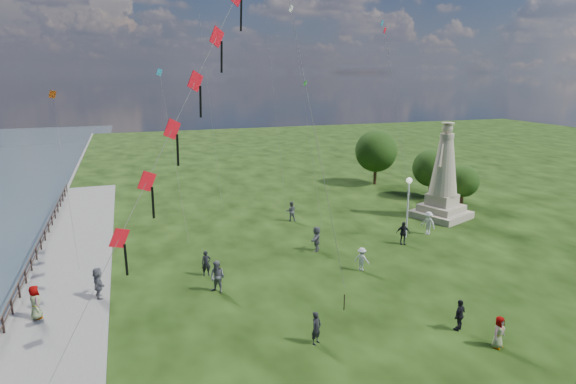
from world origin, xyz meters
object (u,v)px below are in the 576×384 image
object	(u,v)px
person_3	(460,315)
person_7	(291,211)
person_5	(98,284)
lamppost	(408,195)
person_1	(217,277)
statue	(443,183)
person_9	(403,233)
person_6	(206,263)
person_0	(316,328)
person_2	(362,259)
person_10	(35,304)
person_11	(317,239)
person_4	(499,332)
person_8	(428,223)

from	to	relation	value
person_3	person_7	size ratio (longest dim) A/B	0.94
person_3	person_5	world-z (taller)	person_5
lamppost	person_1	size ratio (longest dim) A/B	2.49
lamppost	person_7	distance (m)	10.21
statue	person_9	bearing A→B (deg)	-167.08
person_7	person_3	bearing A→B (deg)	111.73
person_3	person_5	bearing A→B (deg)	-55.41
person_1	person_6	xyz separation A→B (m)	(-0.23, 2.59, -0.15)
person_0	person_6	bearing A→B (deg)	77.84
person_2	person_9	size ratio (longest dim) A/B	0.88
person_1	person_10	world-z (taller)	person_1
person_6	person_11	world-z (taller)	person_11
person_4	person_6	distance (m)	16.98
person_0	person_6	world-z (taller)	person_6
person_0	person_1	bearing A→B (deg)	83.10
person_1	person_2	bearing A→B (deg)	43.60
person_7	person_10	size ratio (longest dim) A/B	0.96
person_0	person_8	distance (m)	18.56
lamppost	person_5	xyz separation A→B (m)	(-22.10, -3.54, -2.54)
person_2	lamppost	bearing A→B (deg)	-96.93
person_7	person_8	distance (m)	11.35
person_2	person_9	xyz separation A→B (m)	(5.15, 3.41, 0.10)
person_6	person_9	bearing A→B (deg)	4.54
person_4	person_5	xyz separation A→B (m)	(-17.76, 11.18, 0.12)
person_7	person_10	bearing A→B (deg)	49.65
person_4	person_1	bearing A→B (deg)	117.64
person_9	person_5	bearing A→B (deg)	-155.41
person_0	person_4	size ratio (longest dim) A/B	1.04
statue	lamppost	xyz separation A→B (m)	(-5.82, -3.65, 0.28)
person_2	person_7	distance (m)	11.59
person_11	person_8	bearing A→B (deg)	124.34
person_11	person_2	bearing A→B (deg)	49.99
person_7	person_11	bearing A→B (deg)	101.31
person_0	person_1	world-z (taller)	person_1
statue	person_6	bearing A→B (deg)	172.91
person_8	person_11	xyz separation A→B (m)	(-9.68, -0.52, -0.02)
statue	person_5	size ratio (longest dim) A/B	4.66
person_3	person_5	xyz separation A→B (m)	(-17.06, 9.30, 0.08)
person_0	person_4	bearing A→B (deg)	-53.90
person_1	person_11	size ratio (longest dim) A/B	1.05
person_7	person_9	xyz separation A→B (m)	(5.98, -8.15, 0.01)
person_1	person_11	xyz separation A→B (m)	(7.97, 4.45, -0.05)
statue	person_3	bearing A→B (deg)	-145.65
person_11	lamppost	bearing A→B (deg)	124.07
person_2	person_5	bearing A→B (deg)	42.62
person_5	person_8	distance (m)	24.44
person_3	person_4	bearing A→B (deg)	83.73
person_10	person_4	bearing A→B (deg)	-137.36
person_1	person_3	xyz separation A→B (m)	(10.55, -8.03, -0.14)
person_2	person_11	distance (m)	4.47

